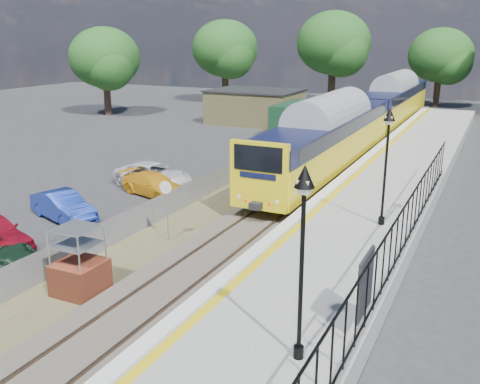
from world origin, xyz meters
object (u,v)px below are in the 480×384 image
Objects in this scene: victorian_lamp_south at (303,219)px; victorian_lamp_north at (388,139)px; car_blue at (63,206)px; train at (369,114)px; speed_sign at (166,201)px; brick_plinth at (79,262)px; car_yellow at (154,184)px; car_white at (153,175)px.

victorian_lamp_south is 10.00m from victorian_lamp_north.
car_blue is (-13.75, 6.84, -3.66)m from victorian_lamp_south.
victorian_lamp_north is 0.11× the size of train.
train is at bearing 100.26° from victorian_lamp_south.
train reaches higher than speed_sign.
victorian_lamp_north is (-0.20, 10.00, 0.00)m from victorian_lamp_south.
victorian_lamp_south is at bearing -11.12° from brick_plinth.
victorian_lamp_north is at bearing 47.22° from brick_plinth.
car_yellow is (-6.81, -18.55, -1.76)m from train.
train is at bearing 85.04° from brick_plinth.
brick_plinth is 0.60× the size of car_blue.
car_yellow is 1.78m from car_white.
car_blue is (-8.25, -23.56, -1.70)m from train.
speed_sign is 0.56× the size of car_white.
car_blue is (-13.55, -3.16, -3.66)m from victorian_lamp_north.
speed_sign is at bearing 140.39° from victorian_lamp_south.
victorian_lamp_north is 1.01× the size of car_white.
car_yellow is at bearing 112.77° from brick_plinth.
car_white is (-13.14, 3.29, -3.66)m from victorian_lamp_north.
car_white is (0.41, 6.46, -0.01)m from car_blue.
victorian_lamp_south is 8.75m from brick_plinth.
victorian_lamp_south is 1.15× the size of car_yellow.
victorian_lamp_north reaches higher than brick_plinth.
victorian_lamp_north is at bearing -58.70° from car_blue.
car_yellow is 0.88× the size of car_white.
brick_plinth is 12.89m from car_white.
victorian_lamp_south is at bearing -46.91° from speed_sign.
speed_sign is (-8.00, 6.62, -2.58)m from victorian_lamp_south.
victorian_lamp_south is at bearing -79.74° from train.
victorian_lamp_south is 1.01× the size of car_white.
car_yellow is (-12.31, 11.84, -3.72)m from victorian_lamp_south.
victorian_lamp_south is at bearing -88.85° from victorian_lamp_north.
speed_sign is 5.85m from car_blue.
car_blue is at bearing 137.53° from brick_plinth.
train is (-5.30, 20.39, -1.96)m from victorian_lamp_north.
victorian_lamp_north is 1.15× the size of car_yellow.
car_blue is (-5.75, 5.26, -0.48)m from brick_plinth.
brick_plinth is at bearing -97.29° from speed_sign.
victorian_lamp_north is 11.92m from brick_plinth.
victorian_lamp_south is 0.11× the size of train.
car_white is (-7.84, -17.10, -1.71)m from train.
victorian_lamp_south is 1.98× the size of brick_plinth.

